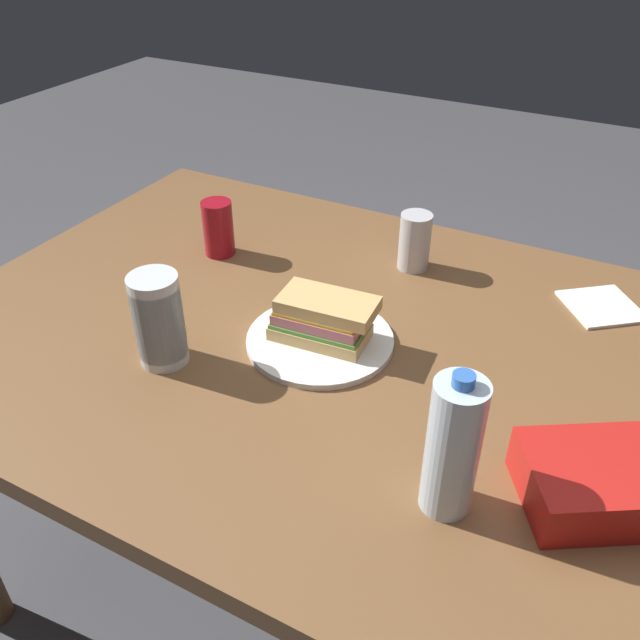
{
  "coord_description": "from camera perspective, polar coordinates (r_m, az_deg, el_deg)",
  "views": [
    {
      "loc": [
        0.38,
        -0.87,
        1.48
      ],
      "look_at": [
        -0.07,
        -0.03,
        0.82
      ],
      "focal_mm": 37.19,
      "sensor_mm": 36.0,
      "label": 1
    }
  ],
  "objects": [
    {
      "name": "water_bottle_tall",
      "position": [
        0.87,
        11.36,
        -10.68
      ],
      "size": [
        0.07,
        0.07,
        0.22
      ],
      "color": "silver",
      "rests_on": "dining_table"
    },
    {
      "name": "soda_can_silver",
      "position": [
        1.4,
        8.15,
        6.71
      ],
      "size": [
        0.07,
        0.07,
        0.12
      ],
      "primitive_type": "cylinder",
      "color": "silver",
      "rests_on": "dining_table"
    },
    {
      "name": "ground_plane",
      "position": [
        1.76,
        2.53,
        -22.54
      ],
      "size": [
        8.0,
        8.0,
        0.0
      ],
      "primitive_type": "plane",
      "color": "#4C4C51"
    },
    {
      "name": "paper_plate",
      "position": [
        1.19,
        0.0,
        -1.74
      ],
      "size": [
        0.26,
        0.26,
        0.01
      ],
      "primitive_type": "cylinder",
      "color": "white",
      "rests_on": "dining_table"
    },
    {
      "name": "dining_table",
      "position": [
        1.24,
        3.32,
        -5.43
      ],
      "size": [
        1.6,
        1.03,
        0.77
      ],
      "color": "brown",
      "rests_on": "ground_plane"
    },
    {
      "name": "sandwich",
      "position": [
        1.16,
        0.21,
        0.12
      ],
      "size": [
        0.19,
        0.11,
        0.08
      ],
      "color": "#DBB26B",
      "rests_on": "paper_plate"
    },
    {
      "name": "paper_napkin",
      "position": [
        1.4,
        23.06,
        1.09
      ],
      "size": [
        0.18,
        0.18,
        0.01
      ],
      "primitive_type": "cube",
      "rotation": [
        0.0,
        0.0,
        2.24
      ],
      "color": "white",
      "rests_on": "dining_table"
    },
    {
      "name": "soda_can_red",
      "position": [
        1.46,
        -8.75,
        7.82
      ],
      "size": [
        0.07,
        0.07,
        0.12
      ],
      "primitive_type": "cylinder",
      "color": "maroon",
      "rests_on": "dining_table"
    },
    {
      "name": "plastic_cup_stack",
      "position": [
        1.14,
        -13.71,
        0.01
      ],
      "size": [
        0.08,
        0.08,
        0.17
      ],
      "color": "silver",
      "rests_on": "dining_table"
    },
    {
      "name": "chip_bag",
      "position": [
        0.99,
        23.71,
        -12.6
      ],
      "size": [
        0.27,
        0.25,
        0.07
      ],
      "primitive_type": "cube",
      "rotation": [
        0.0,
        0.0,
        0.55
      ],
      "color": "red",
      "rests_on": "dining_table"
    }
  ]
}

